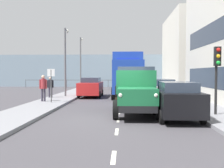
% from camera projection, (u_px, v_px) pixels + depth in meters
% --- Properties ---
extents(ground_plane, '(80.00, 80.00, 0.00)m').
position_uv_depth(ground_plane, '(121.00, 101.00, 20.43)').
color(ground_plane, '#423F44').
extents(sidewalk_left, '(2.50, 36.65, 0.15)m').
position_uv_depth(sidewalk_left, '(185.00, 100.00, 20.21)').
color(sidewalk_left, gray).
rests_on(sidewalk_left, ground_plane).
extents(sidewalk_right, '(2.50, 36.65, 0.15)m').
position_uv_depth(sidewalk_right, '(58.00, 100.00, 20.64)').
color(sidewalk_right, gray).
rests_on(sidewalk_right, ground_plane).
extents(road_centreline_markings, '(0.12, 31.77, 0.01)m').
position_uv_depth(road_centreline_markings, '(120.00, 102.00, 19.55)').
color(road_centreline_markings, silver).
rests_on(road_centreline_markings, ground_plane).
extents(building_far_block, '(6.69, 12.30, 9.54)m').
position_uv_depth(building_far_block, '(195.00, 53.00, 34.55)').
color(building_far_block, beige).
rests_on(building_far_block, ground_plane).
extents(sea_horizon, '(80.00, 0.80, 5.00)m').
position_uv_depth(sea_horizon, '(122.00, 71.00, 41.61)').
color(sea_horizon, gray).
rests_on(sea_horizon, ground_plane).
extents(seawall_railing, '(28.08, 0.08, 1.20)m').
position_uv_depth(seawall_railing, '(122.00, 82.00, 38.09)').
color(seawall_railing, '#4C5156').
rests_on(seawall_railing, ground_plane).
extents(truck_vintage_green, '(2.17, 5.64, 2.43)m').
position_uv_depth(truck_vintage_green, '(136.00, 92.00, 13.43)').
color(truck_vintage_green, black).
rests_on(truck_vintage_green, ground_plane).
extents(lorry_cargo_blue, '(2.58, 8.20, 3.87)m').
position_uv_depth(lorry_cargo_blue, '(127.00, 74.00, 23.60)').
color(lorry_cargo_blue, '#193899').
rests_on(lorry_cargo_blue, ground_plane).
extents(car_black_kerbside_near, '(1.87, 4.21, 1.72)m').
position_uv_depth(car_black_kerbside_near, '(176.00, 100.00, 12.26)').
color(car_black_kerbside_near, black).
rests_on(car_black_kerbside_near, ground_plane).
extents(car_silver_kerbside_1, '(1.91, 4.55, 1.72)m').
position_uv_depth(car_silver_kerbside_1, '(160.00, 91.00, 17.80)').
color(car_silver_kerbside_1, '#B7BABF').
rests_on(car_silver_kerbside_1, ground_plane).
extents(car_red_oppositeside_0, '(1.92, 4.55, 1.72)m').
position_uv_depth(car_red_oppositeside_0, '(91.00, 87.00, 23.64)').
color(car_red_oppositeside_0, '#B21E1E').
rests_on(car_red_oppositeside_0, ground_plane).
extents(pedestrian_by_lamp, '(0.53, 0.34, 1.82)m').
position_uv_depth(pedestrian_by_lamp, '(43.00, 86.00, 18.58)').
color(pedestrian_by_lamp, '#383342').
rests_on(pedestrian_by_lamp, sidewalk_right).
extents(pedestrian_near_railing, '(0.53, 0.34, 1.66)m').
position_uv_depth(pedestrian_near_railing, '(50.00, 85.00, 21.56)').
color(pedestrian_near_railing, '#383342').
rests_on(pedestrian_near_railing, sidewalk_right).
extents(traffic_light_near, '(0.28, 0.41, 3.20)m').
position_uv_depth(traffic_light_near, '(217.00, 66.00, 12.54)').
color(traffic_light_near, black).
rests_on(traffic_light_near, sidewalk_left).
extents(lamp_post_promenade, '(0.32, 1.14, 5.81)m').
position_uv_depth(lamp_post_promenade, '(66.00, 55.00, 22.92)').
color(lamp_post_promenade, '#59595B').
rests_on(lamp_post_promenade, sidewalk_right).
extents(lamp_post_far, '(0.32, 1.14, 6.32)m').
position_uv_depth(lamp_post_far, '(81.00, 58.00, 32.58)').
color(lamp_post_far, '#59595B').
rests_on(lamp_post_far, sidewalk_right).
extents(street_sign, '(0.50, 0.07, 2.25)m').
position_uv_depth(street_sign, '(51.00, 80.00, 17.92)').
color(street_sign, '#4C4C4C').
rests_on(street_sign, sidewalk_right).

